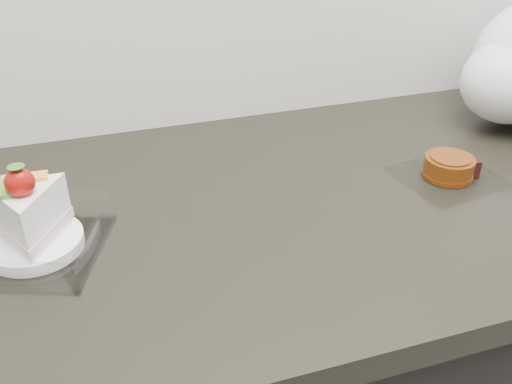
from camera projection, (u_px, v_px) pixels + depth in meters
name	position (u px, v px, depth m)	size (l,w,h in m)	color
cake_tray	(32.00, 229.00, 0.72)	(0.22, 0.22, 0.13)	white
mooncake_wrap	(449.00, 169.00, 0.90)	(0.17, 0.17, 0.04)	white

